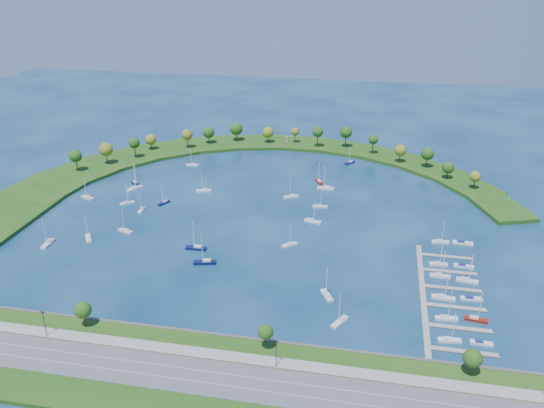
% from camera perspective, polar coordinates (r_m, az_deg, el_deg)
% --- Properties ---
extents(ground, '(700.00, 700.00, 0.00)m').
position_cam_1_polar(ground, '(287.46, -1.17, -1.05)').
color(ground, '#082A45').
rests_on(ground, ground).
extents(south_shoreline, '(420.00, 43.10, 11.60)m').
position_cam_1_polar(south_shoreline, '(186.82, -9.52, -16.50)').
color(south_shoreline, '#1B4B14').
rests_on(south_shoreline, ground).
extents(breakwater, '(286.74, 247.64, 2.00)m').
position_cam_1_polar(breakwater, '(341.96, -7.05, 3.12)').
color(breakwater, '#1B4B14').
rests_on(breakwater, ground).
extents(breakwater_trees, '(238.32, 87.81, 14.67)m').
position_cam_1_polar(breakwater_trees, '(366.56, -1.08, 6.33)').
color(breakwater_trees, '#382314').
rests_on(breakwater_trees, breakwater).
extents(harbor_tower, '(2.60, 2.60, 3.89)m').
position_cam_1_polar(harbor_tower, '(395.38, 1.56, 6.62)').
color(harbor_tower, gray).
rests_on(harbor_tower, breakwater).
extents(dock_system, '(24.28, 82.00, 1.60)m').
position_cam_1_polar(dock_system, '(229.96, 16.89, -8.95)').
color(dock_system, gray).
rests_on(dock_system, ground).
extents(moored_boat_0, '(9.48, 2.79, 13.88)m').
position_cam_1_polar(moored_boat_0, '(319.54, 5.47, 1.67)').
color(moored_boat_0, silver).
rests_on(moored_boat_0, ground).
extents(moored_boat_1, '(8.00, 2.29, 11.74)m').
position_cam_1_polar(moored_boat_1, '(357.76, -8.07, 3.99)').
color(moored_boat_1, silver).
rests_on(moored_boat_1, ground).
extents(moored_boat_2, '(9.44, 2.78, 13.82)m').
position_cam_1_polar(moored_boat_2, '(255.61, -7.70, -4.39)').
color(moored_boat_2, '#0A123E').
rests_on(moored_boat_2, ground).
extents(moored_boat_3, '(7.69, 7.52, 12.36)m').
position_cam_1_polar(moored_boat_3, '(334.18, -13.67, 2.09)').
color(moored_boat_3, '#0A123E').
rests_on(moored_boat_3, ground).
extents(moored_boat_4, '(6.20, 7.76, 11.56)m').
position_cam_1_polar(moored_boat_4, '(361.80, 7.92, 4.22)').
color(moored_boat_4, '#0A123E').
rests_on(moored_boat_4, ground).
extents(moored_boat_5, '(6.49, 8.26, 12.25)m').
position_cam_1_polar(moored_boat_5, '(275.75, -18.16, -3.25)').
color(moored_boat_5, silver).
rests_on(moored_boat_5, ground).
extents(moored_boat_6, '(8.94, 4.98, 12.67)m').
position_cam_1_polar(moored_boat_6, '(317.05, -6.94, 1.41)').
color(moored_boat_6, silver).
rests_on(moored_boat_6, ground).
extents(moored_boat_7, '(5.15, 7.54, 10.87)m').
position_cam_1_polar(moored_boat_7, '(304.88, -10.90, 0.19)').
color(moored_boat_7, '#0A123E').
rests_on(moored_boat_7, ground).
extents(moored_boat_8, '(8.96, 4.54, 12.68)m').
position_cam_1_polar(moored_boat_8, '(279.09, 4.15, -1.70)').
color(moored_boat_8, silver).
rests_on(moored_boat_8, ground).
extents(moored_boat_9, '(10.01, 4.99, 14.17)m').
position_cam_1_polar(moored_boat_9, '(243.80, -6.83, -5.82)').
color(moored_boat_9, '#0A123E').
rests_on(moored_boat_9, ground).
extents(moored_boat_10, '(3.12, 9.25, 13.38)m').
position_cam_1_polar(moored_boat_10, '(276.79, -21.81, -3.70)').
color(moored_boat_10, silver).
rests_on(moored_boat_10, ground).
extents(moored_boat_11, '(2.48, 7.20, 10.40)m').
position_cam_1_polar(moored_boat_11, '(298.58, -13.10, -0.53)').
color(moored_boat_11, silver).
rests_on(moored_boat_11, ground).
extents(moored_boat_12, '(8.38, 4.69, 11.88)m').
position_cam_1_polar(moored_boat_12, '(277.66, -14.67, -2.61)').
color(moored_boat_12, silver).
rests_on(moored_boat_12, ground).
extents(moored_boat_13, '(8.38, 6.02, 12.18)m').
position_cam_1_polar(moored_boat_13, '(307.02, 1.95, 0.81)').
color(moored_boat_13, silver).
rests_on(moored_boat_13, ground).
extents(moored_boat_14, '(6.20, 8.66, 12.57)m').
position_cam_1_polar(moored_boat_14, '(207.42, 6.91, -11.71)').
color(moored_boat_14, silver).
rests_on(moored_boat_14, ground).
extents(moored_boat_15, '(8.13, 3.23, 11.63)m').
position_cam_1_polar(moored_boat_15, '(295.88, 4.87, -0.19)').
color(moored_boat_15, silver).
rests_on(moored_boat_15, ground).
extents(moored_boat_16, '(7.11, 6.59, 11.14)m').
position_cam_1_polar(moored_boat_16, '(256.48, 1.78, -4.08)').
color(moored_boat_16, silver).
rests_on(moored_boat_16, ground).
extents(moored_boat_17, '(7.26, 9.82, 14.35)m').
position_cam_1_polar(moored_boat_17, '(326.80, -13.78, 1.58)').
color(moored_boat_17, silver).
rests_on(moored_boat_17, ground).
extents(moored_boat_18, '(6.03, 8.59, 12.43)m').
position_cam_1_polar(moored_boat_18, '(221.17, 5.59, -9.15)').
color(moored_boat_18, silver).
rests_on(moored_boat_18, ground).
extents(moored_boat_19, '(7.15, 6.70, 11.26)m').
position_cam_1_polar(moored_boat_19, '(308.71, -14.51, 0.15)').
color(moored_boat_19, silver).
rests_on(moored_boat_19, ground).
extents(moored_boat_20, '(8.43, 5.09, 11.99)m').
position_cam_1_polar(moored_boat_20, '(321.74, -18.22, 0.68)').
color(moored_boat_20, silver).
rests_on(moored_boat_20, ground).
extents(moored_boat_21, '(5.84, 8.53, 12.30)m').
position_cam_1_polar(moored_boat_21, '(328.71, 4.80, 2.33)').
color(moored_boat_21, maroon).
rests_on(moored_boat_21, ground).
extents(docked_boat_0, '(8.19, 3.09, 11.75)m').
position_cam_1_polar(docked_boat_0, '(206.61, 17.57, -12.98)').
color(docked_boat_0, silver).
rests_on(docked_boat_0, ground).
extents(docked_boat_1, '(7.62, 2.43, 1.54)m').
position_cam_1_polar(docked_boat_1, '(209.05, 20.46, -13.07)').
color(docked_boat_1, silver).
rests_on(docked_boat_1, ground).
extents(docked_boat_2, '(8.40, 3.32, 12.02)m').
position_cam_1_polar(docked_boat_2, '(217.12, 17.27, -10.96)').
color(docked_boat_2, silver).
rests_on(docked_boat_2, ground).
extents(docked_boat_3, '(8.47, 3.48, 12.08)m').
position_cam_1_polar(docked_boat_3, '(219.97, 20.00, -10.88)').
color(docked_boat_3, maroon).
rests_on(docked_boat_3, ground).
extents(docked_boat_4, '(9.07, 3.21, 13.08)m').
position_cam_1_polar(docked_boat_4, '(228.50, 16.99, -9.02)').
color(docked_boat_4, silver).
rests_on(docked_boat_4, ground).
extents(docked_boat_5, '(8.54, 3.09, 1.71)m').
position_cam_1_polar(docked_boat_5, '(231.40, 19.55, -9.04)').
color(docked_boat_5, silver).
rests_on(docked_boat_5, ground).
extents(docked_boat_6, '(8.34, 2.39, 12.24)m').
position_cam_1_polar(docked_boat_6, '(242.53, 16.69, -6.94)').
color(docked_boat_6, silver).
rests_on(docked_boat_6, ground).
extents(docked_boat_7, '(8.82, 3.68, 12.58)m').
position_cam_1_polar(docked_boat_7, '(242.58, 19.19, -7.29)').
color(docked_boat_7, silver).
rests_on(docked_boat_7, ground).
extents(docked_boat_8, '(7.93, 2.83, 11.43)m').
position_cam_1_polar(docked_boat_8, '(251.09, 16.52, -5.81)').
color(docked_boat_8, silver).
rests_on(docked_boat_8, ground).
extents(docked_boat_9, '(8.46, 3.08, 1.69)m').
position_cam_1_polar(docked_boat_9, '(253.00, 18.87, -5.97)').
color(docked_boat_9, silver).
rests_on(docked_boat_9, ground).
extents(docked_boat_10, '(8.16, 3.05, 11.71)m').
position_cam_1_polar(docked_boat_10, '(270.08, 16.72, -3.64)').
color(docked_boat_10, silver).
rests_on(docked_boat_10, ground).
extents(docked_boat_11, '(9.25, 3.02, 1.86)m').
position_cam_1_polar(docked_boat_11, '(272.29, 18.77, -3.75)').
color(docked_boat_11, silver).
rests_on(docked_boat_11, ground).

